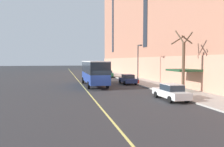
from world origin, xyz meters
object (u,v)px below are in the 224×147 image
(parked_car_white_3, at_px, (171,92))
(parked_car_red_4, at_px, (103,72))
(street_tree_mid_block, at_px, (183,61))
(street_lamp, at_px, (138,59))
(fire_hydrant, at_px, (138,81))
(parked_car_navy_1, at_px, (128,79))
(parked_car_green_2, at_px, (108,74))
(city_bus, at_px, (94,72))

(parked_car_white_3, relative_size, parked_car_red_4, 0.98)
(parked_car_white_3, relative_size, street_tree_mid_block, 0.67)
(street_lamp, distance_m, fire_hydrant, 3.48)
(street_lamp, bearing_deg, parked_car_navy_1, 171.90)
(parked_car_green_2, bearing_deg, parked_car_white_3, -89.99)
(parked_car_white_3, bearing_deg, street_tree_mid_block, 45.74)
(parked_car_red_4, xyz_separation_m, fire_hydrant, (1.68, -21.64, -0.29))
(parked_car_red_4, distance_m, street_lamp, 21.65)
(street_tree_mid_block, relative_size, street_lamp, 1.15)
(city_bus, bearing_deg, parked_car_green_2, 71.02)
(parked_car_green_2, height_order, parked_car_red_4, same)
(parked_car_green_2, distance_m, parked_car_white_3, 28.90)
(city_bus, relative_size, parked_car_green_2, 2.41)
(parked_car_navy_1, relative_size, street_tree_mid_block, 0.60)
(parked_car_red_4, bearing_deg, parked_car_white_3, -90.05)
(parked_car_navy_1, distance_m, street_lamp, 3.61)
(street_tree_mid_block, relative_size, fire_hydrant, 9.75)
(street_lamp, relative_size, fire_hydrant, 8.49)
(parked_car_navy_1, height_order, fire_hydrant, parked_car_navy_1)
(city_bus, xyz_separation_m, parked_car_navy_1, (5.52, 1.05, -1.35))
(city_bus, relative_size, parked_car_white_3, 2.39)
(city_bus, distance_m, fire_hydrant, 7.33)
(parked_car_navy_1, height_order, parked_car_red_4, same)
(parked_car_white_3, relative_size, fire_hydrant, 6.50)
(parked_car_red_4, bearing_deg, fire_hydrant, -85.55)
(street_tree_mid_block, bearing_deg, parked_car_green_2, 97.36)
(parked_car_navy_1, bearing_deg, parked_car_green_2, 90.46)
(city_bus, distance_m, parked_car_navy_1, 5.78)
(parked_car_green_2, height_order, parked_car_white_3, same)
(city_bus, height_order, parked_car_red_4, city_bus)
(parked_car_navy_1, relative_size, parked_car_green_2, 0.91)
(parked_car_white_3, distance_m, parked_car_red_4, 35.34)
(parked_car_green_2, bearing_deg, parked_car_red_4, 89.68)
(parked_car_white_3, distance_m, street_tree_mid_block, 5.53)
(parked_car_navy_1, xyz_separation_m, parked_car_white_3, (-0.11, -14.24, 0.00))
(parked_car_green_2, height_order, street_lamp, street_lamp)
(city_bus, distance_m, parked_car_green_2, 16.67)
(fire_hydrant, bearing_deg, parked_car_white_3, -97.12)
(street_lamp, bearing_deg, street_tree_mid_block, -82.08)
(parked_car_green_2, xyz_separation_m, street_tree_mid_block, (3.30, -25.53, 2.89))
(parked_car_white_3, xyz_separation_m, street_tree_mid_block, (3.29, 3.38, 2.89))
(parked_car_navy_1, xyz_separation_m, fire_hydrant, (1.60, -0.54, -0.29))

